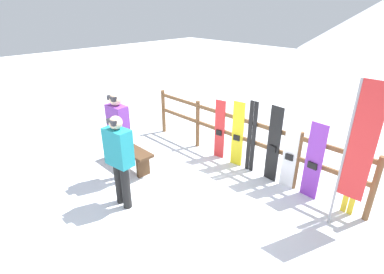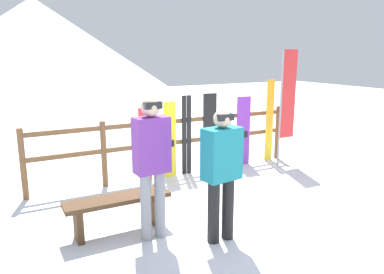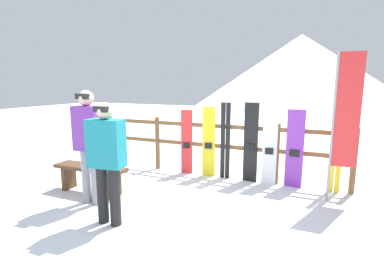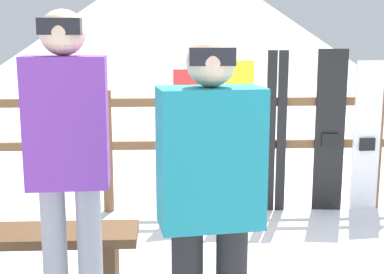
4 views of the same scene
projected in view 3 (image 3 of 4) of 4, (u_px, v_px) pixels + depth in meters
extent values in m
plane|color=white|center=(165.00, 214.00, 4.51)|extent=(40.00, 40.00, 0.00)
cone|color=silver|center=(300.00, 70.00, 25.66)|extent=(18.00, 18.00, 6.00)
cylinder|color=brown|center=(111.00, 139.00, 7.30)|extent=(0.10, 0.10, 1.19)
cylinder|color=brown|center=(158.00, 143.00, 6.78)|extent=(0.10, 0.10, 1.19)
cylinder|color=brown|center=(212.00, 148.00, 6.26)|extent=(0.10, 0.10, 1.19)
cylinder|color=brown|center=(277.00, 154.00, 5.74)|extent=(0.10, 0.10, 1.19)
cylinder|color=brown|center=(354.00, 161.00, 5.22)|extent=(0.10, 0.10, 1.19)
cube|color=brown|center=(212.00, 145.00, 6.25)|extent=(5.27, 0.05, 0.08)
cube|color=brown|center=(212.00, 126.00, 6.18)|extent=(5.27, 0.05, 0.08)
cube|color=#4C331E|center=(90.00, 168.00, 5.29)|extent=(1.39, 0.36, 0.06)
cube|color=#4C331E|center=(69.00, 177.00, 5.54)|extent=(0.08, 0.29, 0.43)
cube|color=#4C331E|center=(115.00, 185.00, 5.13)|extent=(0.08, 0.29, 0.43)
cylinder|color=gray|center=(86.00, 176.00, 4.86)|extent=(0.14, 0.14, 0.89)
cylinder|color=gray|center=(96.00, 178.00, 4.78)|extent=(0.14, 0.14, 0.89)
cube|color=#723399|center=(88.00, 128.00, 4.68)|extent=(0.45, 0.26, 0.70)
sphere|color=#D8B293|center=(86.00, 98.00, 4.60)|extent=(0.24, 0.24, 0.24)
cube|color=black|center=(82.00, 96.00, 4.53)|extent=(0.22, 0.08, 0.08)
cylinder|color=black|center=(103.00, 194.00, 4.17)|extent=(0.15, 0.15, 0.82)
cylinder|color=black|center=(115.00, 197.00, 4.08)|extent=(0.15, 0.15, 0.82)
cube|color=teal|center=(106.00, 143.00, 3.99)|extent=(0.51, 0.32, 0.65)
sphere|color=#D8B293|center=(104.00, 111.00, 3.92)|extent=(0.22, 0.22, 0.22)
cube|color=black|center=(101.00, 109.00, 3.85)|extent=(0.20, 0.08, 0.08)
cube|color=red|center=(187.00, 142.00, 6.42)|extent=(0.25, 0.07, 1.38)
cube|color=black|center=(186.00, 145.00, 6.40)|extent=(0.14, 0.05, 0.12)
cube|color=yellow|center=(209.00, 142.00, 6.21)|extent=(0.27, 0.07, 1.46)
cube|color=black|center=(208.00, 146.00, 6.20)|extent=(0.15, 0.05, 0.12)
cube|color=black|center=(223.00, 141.00, 6.08)|extent=(0.09, 0.02, 1.56)
cube|color=black|center=(228.00, 141.00, 6.04)|extent=(0.09, 0.02, 1.56)
cube|color=black|center=(251.00, 143.00, 5.85)|extent=(0.28, 0.05, 1.57)
cube|color=black|center=(250.00, 147.00, 5.84)|extent=(0.16, 0.05, 0.12)
cube|color=white|center=(270.00, 147.00, 5.72)|extent=(0.27, 0.05, 1.46)
cube|color=black|center=(269.00, 151.00, 5.71)|extent=(0.15, 0.05, 0.12)
cube|color=purple|center=(295.00, 149.00, 5.54)|extent=(0.32, 0.05, 1.46)
cube|color=black|center=(294.00, 153.00, 5.53)|extent=(0.18, 0.04, 0.12)
cube|color=yellow|center=(334.00, 143.00, 5.25)|extent=(0.09, 0.02, 1.79)
cube|color=yellow|center=(341.00, 144.00, 5.21)|extent=(0.09, 0.02, 1.79)
cylinder|color=#99999E|center=(332.00, 129.00, 4.81)|extent=(0.04, 0.04, 2.41)
cube|color=red|center=(348.00, 111.00, 4.68)|extent=(0.36, 0.01, 1.81)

